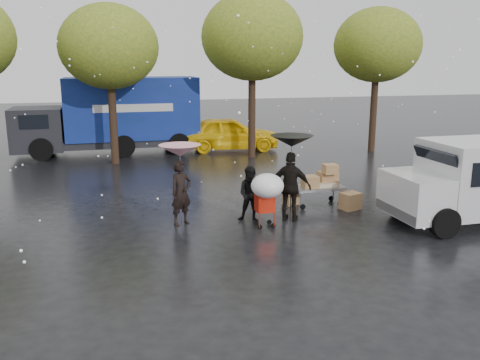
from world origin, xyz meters
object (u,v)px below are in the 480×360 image
object	(u,v)px
person_pink	(181,193)
blue_truck	(114,116)
shopping_cart	(267,189)
person_black	(291,187)
vendor_cart	(321,182)
yellow_taxi	(229,133)

from	to	relation	value
person_pink	blue_truck	xyz separation A→B (m)	(-1.42, 11.46, 0.90)
shopping_cart	blue_truck	distance (m)	12.89
person_black	shopping_cart	distance (m)	0.99
person_black	blue_truck	distance (m)	12.67
person_pink	vendor_cart	distance (m)	4.37
person_pink	yellow_taxi	xyz separation A→B (m)	(3.91, 10.83, -0.04)
person_pink	yellow_taxi	bearing A→B (deg)	42.78
person_pink	person_black	xyz separation A→B (m)	(2.91, -0.42, 0.08)
shopping_cart	yellow_taxi	xyz separation A→B (m)	(1.84, 11.76, -0.25)
person_black	shopping_cart	world-z (taller)	person_black
vendor_cart	blue_truck	world-z (taller)	blue_truck
blue_truck	person_pink	bearing A→B (deg)	-82.94
person_pink	shopping_cart	distance (m)	2.28
blue_truck	yellow_taxi	xyz separation A→B (m)	(5.32, -0.63, -0.94)
vendor_cart	yellow_taxi	xyz separation A→B (m)	(-0.40, 10.07, 0.09)
person_pink	yellow_taxi	world-z (taller)	person_pink
vendor_cart	yellow_taxi	distance (m)	10.08
blue_truck	yellow_taxi	distance (m)	5.44
person_pink	vendor_cart	size ratio (longest dim) A/B	1.13
person_pink	yellow_taxi	size ratio (longest dim) A/B	0.36
vendor_cart	yellow_taxi	size ratio (longest dim) A/B	0.32
person_pink	person_black	distance (m)	2.94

